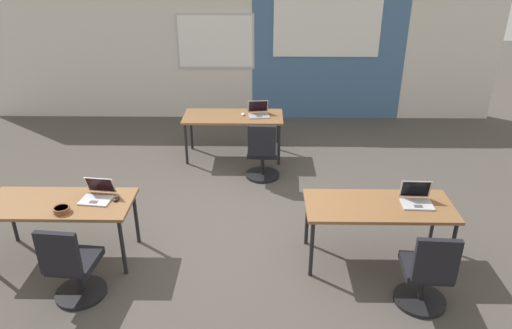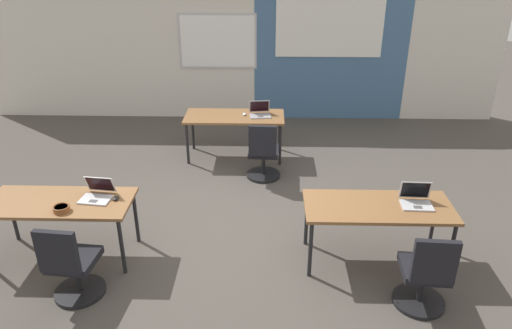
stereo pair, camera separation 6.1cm
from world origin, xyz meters
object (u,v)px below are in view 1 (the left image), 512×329
(mouse_near_left_inner, at_px, (117,199))
(chair_near_right_end, at_px, (426,276))
(mouse_far_right, at_px, (243,114))
(chair_near_left_inner, at_px, (73,269))
(laptop_far_right, at_px, (259,112))
(desk_far_center, at_px, (233,119))
(laptop_near_right_end, at_px, (416,199))
(desk_near_right, at_px, (379,209))
(snack_bowl, at_px, (62,209))
(laptop_near_left_inner, at_px, (97,195))
(desk_near_left, at_px, (59,207))
(chair_far_right, at_px, (262,156))

(mouse_near_left_inner, bearing_deg, chair_near_right_end, -14.37)
(chair_near_right_end, bearing_deg, mouse_far_right, -58.26)
(chair_near_left_inner, bearing_deg, laptop_far_right, -111.43)
(desk_far_center, bearing_deg, laptop_near_right_end, -51.97)
(laptop_near_right_end, bearing_deg, desk_near_right, -172.09)
(desk_near_right, bearing_deg, snack_bowl, -176.49)
(laptop_near_left_inner, bearing_deg, desk_near_left, -161.68)
(desk_near_right, xyz_separation_m, chair_near_right_end, (0.33, -0.77, -0.28))
(desk_far_center, xyz_separation_m, chair_far_right, (0.48, -0.79, -0.28))
(desk_far_center, bearing_deg, laptop_far_right, 2.92)
(desk_far_center, xyz_separation_m, mouse_near_left_inner, (-1.12, -2.75, 0.08))
(mouse_near_left_inner, relative_size, chair_near_left_inner, 0.12)
(desk_near_right, height_order, snack_bowl, snack_bowl)
(desk_near_left, bearing_deg, laptop_far_right, 52.53)
(laptop_near_left_inner, relative_size, mouse_far_right, 3.48)
(laptop_far_right, xyz_separation_m, chair_far_right, (0.06, -0.82, -0.39))
(mouse_near_left_inner, bearing_deg, mouse_far_right, 65.23)
(chair_far_right, bearing_deg, mouse_far_right, -65.96)
(desk_near_left, relative_size, desk_far_center, 1.00)
(laptop_near_left_inner, bearing_deg, chair_far_right, 53.41)
(snack_bowl, bearing_deg, chair_far_right, 46.40)
(mouse_far_right, distance_m, chair_far_right, 0.95)
(desk_far_center, relative_size, mouse_far_right, 15.27)
(desk_near_right, relative_size, laptop_near_left_inner, 4.38)
(desk_near_right, xyz_separation_m, mouse_far_right, (-1.59, 2.83, 0.08))
(desk_far_center, height_order, snack_bowl, snack_bowl)
(mouse_far_right, bearing_deg, laptop_near_left_inner, -118.66)
(chair_near_right_end, bearing_deg, chair_near_left_inner, 2.74)
(chair_far_right, bearing_deg, desk_near_right, 125.29)
(laptop_near_right_end, relative_size, snack_bowl, 1.91)
(desk_far_center, distance_m, chair_far_right, 0.97)
(chair_near_left_inner, relative_size, mouse_far_right, 8.78)
(laptop_near_right_end, bearing_deg, desk_far_center, 130.07)
(laptop_near_left_inner, height_order, snack_bowl, laptop_near_left_inner)
(desk_near_left, relative_size, chair_near_left_inner, 1.74)
(desk_near_left, distance_m, chair_far_right, 3.01)
(desk_near_right, bearing_deg, laptop_near_right_end, 5.87)
(desk_far_center, distance_m, mouse_far_right, 0.18)
(chair_near_right_end, xyz_separation_m, snack_bowl, (-3.71, 0.56, 0.38))
(chair_near_left_inner, relative_size, chair_far_right, 1.00)
(desk_far_center, height_order, chair_near_right_end, chair_near_right_end)
(mouse_near_left_inner, xyz_separation_m, snack_bowl, (-0.51, -0.26, 0.02))
(laptop_far_right, height_order, snack_bowl, laptop_far_right)
(desk_far_center, distance_m, laptop_far_right, 0.43)
(desk_near_right, distance_m, laptop_near_left_inner, 3.09)
(laptop_near_right_end, bearing_deg, chair_far_right, 132.59)
(desk_near_left, bearing_deg, snack_bowl, -59.88)
(chair_near_left_inner, height_order, laptop_far_right, laptop_far_right)
(mouse_near_left_inner, distance_m, chair_far_right, 2.55)
(mouse_near_left_inner, bearing_deg, laptop_near_right_end, -0.14)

